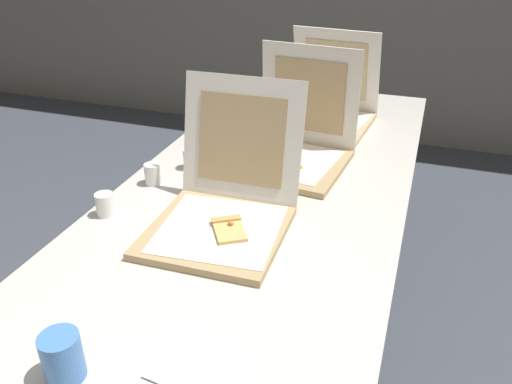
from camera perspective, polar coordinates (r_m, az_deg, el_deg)
name	(u,v)px	position (r m, az deg, el deg)	size (l,w,h in m)	color
table	(266,197)	(1.73, 1.15, -0.56)	(0.91, 2.20, 0.76)	beige
pizza_box_front	(223,210)	(1.46, -3.68, -2.00)	(0.38, 0.46, 0.38)	tan
pizza_box_middle	(294,148)	(1.85, 4.24, 4.87)	(0.40, 0.40, 0.39)	tan
pizza_box_back	(327,111)	(2.23, 7.76, 8.86)	(0.40, 0.40, 0.38)	tan
cup_white_near_left	(105,204)	(1.59, -16.28, -1.33)	(0.05, 0.05, 0.07)	white
cup_white_near_center	(153,174)	(1.73, -11.29, 1.95)	(0.05, 0.05, 0.07)	white
cup_white_far	(234,132)	(2.04, -2.46, 6.62)	(0.05, 0.05, 0.07)	white
cup_white_mid	(191,159)	(1.82, -7.18, 3.64)	(0.05, 0.05, 0.07)	white
cup_printed_front	(62,357)	(1.09, -20.52, -16.62)	(0.08, 0.08, 0.10)	#477FCC
napkin_pile	(194,366)	(1.09, -6.84, -18.50)	(0.19, 0.19, 0.01)	white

